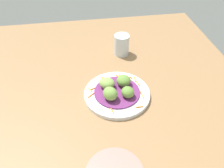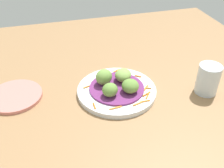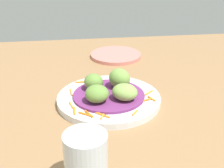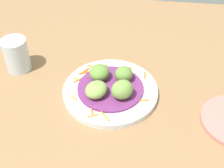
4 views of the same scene
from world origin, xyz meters
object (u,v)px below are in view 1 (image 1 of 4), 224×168
Objects in this scene: guac_scoop_right at (110,94)px; water_glass at (122,45)px; main_plate at (117,94)px; guac_scoop_center at (107,83)px; guac_scoop_back at (128,92)px; guac_scoop_left at (124,81)px.

guac_scoop_right is 30.44cm from water_glass.
main_plate is 4.19× the size of guac_scoop_center.
guac_scoop_right is 1.15× the size of guac_scoop_back.
main_plate is at bearing -42.76° from guac_scoop_right.
guac_scoop_left is at bearing 2.24° from guac_scoop_back.
water_glass is at bearing -22.83° from guac_scoop_center.
guac_scoop_center is (-0.24, 6.05, -0.11)cm from guac_scoop_left.
guac_scoop_right is at bearing 137.24° from main_plate.
guac_scoop_back is 28.92cm from water_glass.
water_glass reaches higher than guac_scoop_center.
guac_scoop_left is 22.95cm from water_glass.
water_glass is at bearing -14.13° from main_plate.
guac_scoop_left is at bearing 171.01° from water_glass.
main_plate is at bearing 165.87° from water_glass.
guac_scoop_left is 6.06cm from guac_scoop_back.
guac_scoop_left is 0.92× the size of guac_scoop_center.
water_glass is (22.90, -9.64, 0.69)cm from guac_scoop_center.
guac_scoop_center is at bearing 2.24° from guac_scoop_right.
guac_scoop_back is at bearing -177.76° from guac_scoop_left.
guac_scoop_left and guac_scoop_back have the same top height.
water_glass is (28.95, -9.40, 0.14)cm from guac_scoop_right.
water_glass reaches higher than guac_scoop_left.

